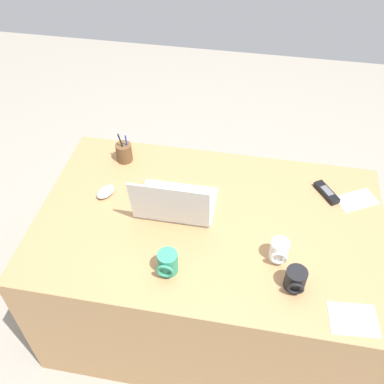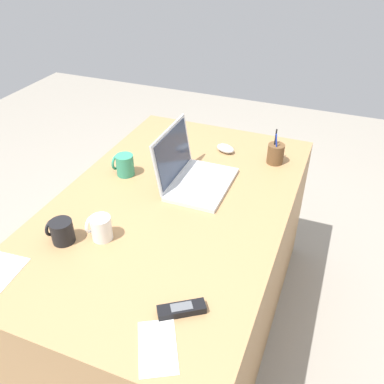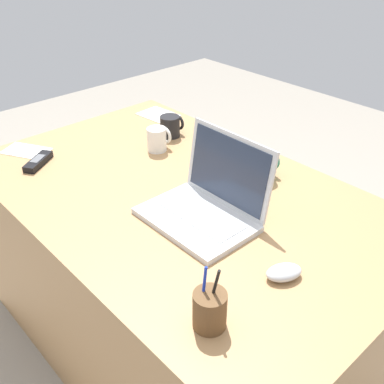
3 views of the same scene
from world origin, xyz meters
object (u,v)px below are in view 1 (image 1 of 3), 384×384
at_px(cordless_phone, 327,192).
at_px(pen_holder, 124,152).
at_px(computer_mouse, 106,192).
at_px(coffee_mug_tall, 279,251).
at_px(coffee_mug_spare, 295,280).
at_px(laptop, 175,203).
at_px(coffee_mug_white, 168,263).

xyz_separation_m(cordless_phone, pen_holder, (0.98, -0.07, 0.04)).
relative_size(computer_mouse, coffee_mug_tall, 1.05).
bearing_deg(coffee_mug_spare, pen_holder, -35.25).
xyz_separation_m(laptop, coffee_mug_white, (-0.04, 0.31, -0.00)).
height_order(coffee_mug_tall, pen_holder, pen_holder).
relative_size(cordless_phone, pen_holder, 0.86).
distance_m(coffee_mug_white, coffee_mug_tall, 0.44).
distance_m(computer_mouse, coffee_mug_tall, 0.82).
bearing_deg(coffee_mug_spare, coffee_mug_white, 1.94).
relative_size(computer_mouse, cordless_phone, 0.67).
height_order(computer_mouse, coffee_mug_tall, coffee_mug_tall).
height_order(coffee_mug_white, coffee_mug_tall, coffee_mug_white).
bearing_deg(cordless_phone, computer_mouse, 10.39).
height_order(computer_mouse, coffee_mug_spare, coffee_mug_spare).
height_order(laptop, coffee_mug_tall, laptop).
height_order(coffee_mug_tall, coffee_mug_spare, coffee_mug_tall).
height_order(laptop, pen_holder, laptop).
relative_size(coffee_mug_spare, pen_holder, 0.56).
bearing_deg(laptop, pen_holder, -43.12).
xyz_separation_m(coffee_mug_white, coffee_mug_spare, (-0.49, -0.02, -0.01)).
distance_m(laptop, pen_holder, 0.43).
bearing_deg(coffee_mug_white, cordless_phone, -139.02).
distance_m(laptop, cordless_phone, 0.70).
xyz_separation_m(coffee_mug_tall, pen_holder, (0.78, -0.47, 0.00)).
bearing_deg(coffee_mug_tall, coffee_mug_white, 18.23).
distance_m(computer_mouse, coffee_mug_spare, 0.92).
bearing_deg(pen_holder, coffee_mug_white, 120.21).
bearing_deg(computer_mouse, coffee_mug_tall, -171.72).
relative_size(computer_mouse, coffee_mug_white, 0.99).
relative_size(laptop, coffee_mug_white, 3.50).
bearing_deg(laptop, coffee_mug_spare, 150.39).
bearing_deg(laptop, computer_mouse, -7.74).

